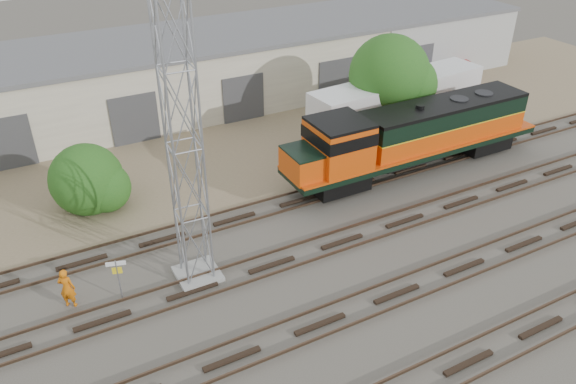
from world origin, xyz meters
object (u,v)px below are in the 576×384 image
signal_tower (185,151)px  semi_trailer (401,99)px  worker (67,288)px  locomotive (412,135)px

signal_tower → semi_trailer: (17.91, 8.09, -3.92)m
worker → semi_trailer: semi_trailer is taller
worker → semi_trailer: 24.71m
signal_tower → worker: 7.91m
signal_tower → worker: bearing=173.0°
locomotive → worker: (-20.80, -2.79, -1.42)m
worker → signal_tower: bearing=-155.8°
locomotive → worker: bearing=-172.4°
locomotive → semi_trailer: 5.35m
locomotive → signal_tower: bearing=-167.1°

